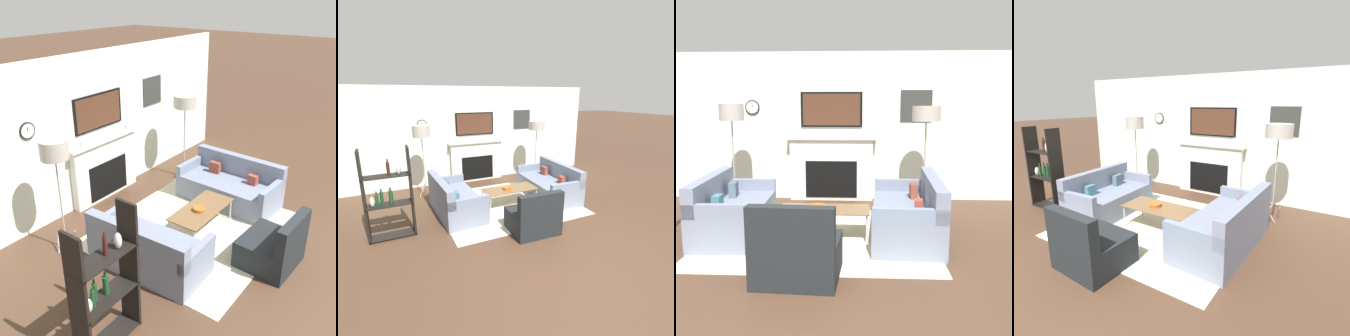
% 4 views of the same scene
% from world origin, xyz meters
% --- Properties ---
extents(fireplace_wall, '(7.48, 0.28, 2.70)m').
position_xyz_m(fireplace_wall, '(0.00, 4.77, 1.23)').
color(fireplace_wall, silver).
rests_on(fireplace_wall, ground_plane).
extents(area_rug, '(3.02, 2.63, 0.01)m').
position_xyz_m(area_rug, '(0.00, 2.67, 0.01)').
color(area_rug, beige).
rests_on(area_rug, ground_plane).
extents(couch_left, '(0.89, 1.67, 0.81)m').
position_xyz_m(couch_left, '(-1.21, 2.67, 0.29)').
color(couch_left, slate).
rests_on(couch_left, ground_plane).
extents(couch_right, '(0.95, 1.84, 0.82)m').
position_xyz_m(couch_right, '(1.21, 2.67, 0.29)').
color(couch_right, slate).
rests_on(couch_right, ground_plane).
extents(armchair, '(0.88, 0.79, 0.84)m').
position_xyz_m(armchair, '(-0.08, 1.29, 0.27)').
color(armchair, black).
rests_on(armchair, ground_plane).
extents(coffee_table, '(1.22, 0.55, 0.40)m').
position_xyz_m(coffee_table, '(0.06, 2.58, 0.37)').
color(coffee_table, brown).
rests_on(coffee_table, ground_plane).
extents(decorative_bowl, '(0.20, 0.20, 0.06)m').
position_xyz_m(decorative_bowl, '(-0.01, 2.58, 0.43)').
color(decorative_bowl, '#B15721').
rests_on(decorative_bowl, coffee_table).
extents(floor_lamp_left, '(0.40, 0.40, 1.78)m').
position_xyz_m(floor_lamp_left, '(-1.60, 3.97, 1.61)').
color(floor_lamp_left, '#9E998E').
rests_on(floor_lamp_left, ground_plane).
extents(floor_lamp_right, '(0.45, 0.45, 1.75)m').
position_xyz_m(floor_lamp_right, '(1.60, 3.97, 1.60)').
color(floor_lamp_right, '#9E998E').
rests_on(floor_lamp_right, ground_plane).
extents(shelf_unit, '(0.79, 0.28, 1.63)m').
position_xyz_m(shelf_unit, '(-2.46, 2.22, 0.78)').
color(shelf_unit, black).
rests_on(shelf_unit, ground_plane).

